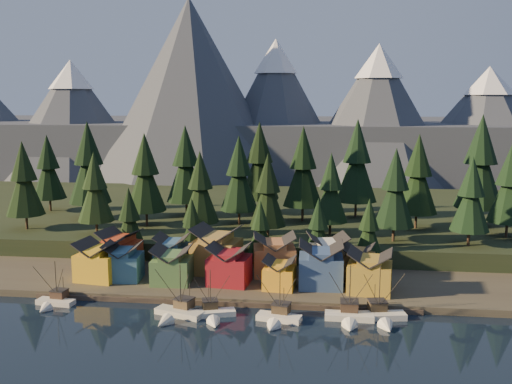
# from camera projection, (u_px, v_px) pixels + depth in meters

# --- Properties ---
(ground) EXTENTS (500.00, 500.00, 0.00)m
(ground) POSITION_uv_depth(u_px,v_px,m) (208.00, 336.00, 101.83)
(ground) COLOR black
(ground) RESTS_ON ground
(shore_strip) EXTENTS (400.00, 50.00, 1.50)m
(shore_strip) POSITION_uv_depth(u_px,v_px,m) (240.00, 267.00, 140.91)
(shore_strip) COLOR #3E372D
(shore_strip) RESTS_ON ground
(hillside) EXTENTS (420.00, 100.00, 6.00)m
(hillside) POSITION_uv_depth(u_px,v_px,m) (262.00, 217.00, 189.56)
(hillside) COLOR black
(hillside) RESTS_ON ground
(dock) EXTENTS (80.00, 4.00, 1.00)m
(dock) POSITION_uv_depth(u_px,v_px,m) (224.00, 301.00, 117.92)
(dock) COLOR #4A3F34
(dock) RESTS_ON ground
(mountain_ridge) EXTENTS (560.00, 190.00, 90.00)m
(mountain_ridge) POSITION_uv_depth(u_px,v_px,m) (279.00, 129.00, 307.49)
(mountain_ridge) COLOR #494F5E
(mountain_ridge) RESTS_ON ground
(boat_0) EXTENTS (8.24, 8.81, 10.09)m
(boat_0) POSITION_uv_depth(u_px,v_px,m) (53.00, 296.00, 116.24)
(boat_0) COLOR silver
(boat_0) RESTS_ON ground
(boat_2) EXTENTS (10.49, 10.94, 11.33)m
(boat_2) POSITION_uv_depth(u_px,v_px,m) (176.00, 307.00, 109.93)
(boat_2) COLOR beige
(boat_2) RESTS_ON ground
(boat_3) EXTENTS (10.09, 10.48, 10.20)m
(boat_3) POSITION_uv_depth(u_px,v_px,m) (212.00, 309.00, 109.76)
(boat_3) COLOR white
(boat_3) RESTS_ON ground
(boat_4) EXTENTS (9.08, 9.65, 11.11)m
(boat_4) POSITION_uv_depth(u_px,v_px,m) (278.00, 311.00, 107.52)
(boat_4) COLOR white
(boat_4) RESTS_ON ground
(boat_5) EXTENTS (9.61, 10.44, 11.80)m
(boat_5) POSITION_uv_depth(u_px,v_px,m) (350.00, 310.00, 107.93)
(boat_5) COLOR white
(boat_5) RESTS_ON ground
(boat_6) EXTENTS (10.63, 11.27, 11.50)m
(boat_6) POSITION_uv_depth(u_px,v_px,m) (381.00, 310.00, 108.16)
(boat_6) COLOR white
(boat_6) RESTS_ON ground
(house_front_0) EXTENTS (9.99, 9.57, 8.92)m
(house_front_0) POSITION_uv_depth(u_px,v_px,m) (99.00, 259.00, 128.14)
(house_front_0) COLOR gold
(house_front_0) RESTS_ON shore_strip
(house_front_1) EXTENTS (8.58, 8.28, 8.34)m
(house_front_1) POSITION_uv_depth(u_px,v_px,m) (123.00, 260.00, 128.32)
(house_front_1) COLOR #376382
(house_front_1) RESTS_ON shore_strip
(house_front_2) EXTENTS (8.69, 8.76, 8.17)m
(house_front_2) POSITION_uv_depth(u_px,v_px,m) (172.00, 264.00, 125.93)
(house_front_2) COLOR #49713D
(house_front_2) RESTS_ON shore_strip
(house_front_3) EXTENTS (9.59, 9.22, 8.88)m
(house_front_3) POSITION_uv_depth(u_px,v_px,m) (229.00, 263.00, 125.22)
(house_front_3) COLOR maroon
(house_front_3) RESTS_ON shore_strip
(house_front_4) EXTENTS (7.14, 7.61, 6.70)m
(house_front_4) POSITION_uv_depth(u_px,v_px,m) (279.00, 272.00, 122.44)
(house_front_4) COLOR gold
(house_front_4) RESTS_ON shore_strip
(house_front_5) EXTENTS (9.54, 8.72, 9.80)m
(house_front_5) POSITION_uv_depth(u_px,v_px,m) (321.00, 264.00, 123.08)
(house_front_5) COLOR #35507F
(house_front_5) RESTS_ON shore_strip
(house_front_6) EXTENTS (10.07, 9.65, 8.96)m
(house_front_6) POSITION_uv_depth(u_px,v_px,m) (370.00, 270.00, 119.88)
(house_front_6) COLOR #A6842A
(house_front_6) RESTS_ON shore_strip
(house_back_0) EXTENTS (10.23, 9.98, 9.35)m
(house_back_0) POSITION_uv_depth(u_px,v_px,m) (119.00, 249.00, 136.49)
(house_back_0) COLOR #A53619
(house_back_0) RESTS_ON shore_strip
(house_back_1) EXTENTS (7.97, 8.06, 8.69)m
(house_back_1) POSITION_uv_depth(u_px,v_px,m) (172.00, 252.00, 134.68)
(house_back_1) COLOR #375F82
(house_back_1) RESTS_ON shore_strip
(house_back_2) EXTENTS (11.82, 11.13, 10.97)m
(house_back_2) POSITION_uv_depth(u_px,v_px,m) (217.00, 249.00, 133.12)
(house_back_2) COLOR olive
(house_back_2) RESTS_ON shore_strip
(house_back_3) EXTENTS (10.58, 9.70, 9.63)m
(house_back_3) POSITION_uv_depth(u_px,v_px,m) (274.00, 254.00, 131.58)
(house_back_3) COLOR #AB683C
(house_back_3) RESTS_ON shore_strip
(house_back_4) EXTENTS (10.27, 9.99, 9.64)m
(house_back_4) POSITION_uv_depth(u_px,v_px,m) (328.00, 254.00, 131.02)
(house_back_4) COLOR silver
(house_back_4) RESTS_ON shore_strip
(house_back_5) EXTENTS (8.61, 8.68, 8.08)m
(house_back_5) POSITION_uv_depth(u_px,v_px,m) (357.00, 261.00, 128.44)
(house_back_5) COLOR #A57A3A
(house_back_5) RESTS_ON shore_strip
(tree_hill_0) EXTENTS (10.57, 10.57, 24.63)m
(tree_hill_0) POSITION_uv_depth(u_px,v_px,m) (24.00, 181.00, 156.99)
(tree_hill_0) COLOR #332319
(tree_hill_0) RESTS_ON hillside
(tree_hill_1) EXTENTS (12.66, 12.66, 29.48)m
(tree_hill_1) POSITION_uv_depth(u_px,v_px,m) (89.00, 166.00, 170.83)
(tree_hill_1) COLOR #332319
(tree_hill_1) RESTS_ON hillside
(tree_hill_2) EXTENTS (9.57, 9.57, 22.29)m
(tree_hill_2) POSITION_uv_depth(u_px,v_px,m) (95.00, 190.00, 150.68)
(tree_hill_2) COLOR #332319
(tree_hill_2) RESTS_ON hillside
(tree_hill_3) EXTENTS (11.43, 11.43, 26.62)m
(tree_hill_3) POSITION_uv_depth(u_px,v_px,m) (145.00, 175.00, 160.89)
(tree_hill_3) COLOR #332319
(tree_hill_3) RESTS_ON hillside
(tree_hill_4) EXTENTS (12.08, 12.08, 28.15)m
(tree_hill_4) POSITION_uv_depth(u_px,v_px,m) (186.00, 167.00, 174.51)
(tree_hill_4) COLOR #332319
(tree_hill_4) RESTS_ON hillside
(tree_hill_5) EXTENTS (9.71, 9.71, 22.63)m
(tree_hill_5) POSITION_uv_depth(u_px,v_px,m) (200.00, 190.00, 149.31)
(tree_hill_5) COLOR #332319
(tree_hill_5) RESTS_ON hillside
(tree_hill_6) EXTENTS (11.05, 11.05, 25.73)m
(tree_hill_6) POSITION_uv_depth(u_px,v_px,m) (239.00, 176.00, 162.80)
(tree_hill_6) COLOR #332319
(tree_hill_6) RESTS_ON hillside
(tree_hill_7) EXTENTS (9.58, 9.58, 22.32)m
(tree_hill_7) POSITION_uv_depth(u_px,v_px,m) (268.00, 193.00, 145.26)
(tree_hill_7) COLOR #332319
(tree_hill_7) RESTS_ON hillside
(tree_hill_8) EXTENTS (12.10, 12.10, 28.18)m
(tree_hill_8) POSITION_uv_depth(u_px,v_px,m) (303.00, 170.00, 167.32)
(tree_hill_8) COLOR #332319
(tree_hill_8) RESTS_ON hillside
(tree_hill_9) EXTENTS (9.47, 9.47, 22.06)m
(tree_hill_9) POSITION_uv_depth(u_px,v_px,m) (331.00, 190.00, 150.25)
(tree_hill_9) COLOR #332319
(tree_hill_9) RESTS_ON hillside
(tree_hill_10) EXTENTS (12.93, 12.93, 30.12)m
(tree_hill_10) POSITION_uv_depth(u_px,v_px,m) (357.00, 164.00, 173.10)
(tree_hill_10) COLOR #332319
(tree_hill_10) RESTS_ON hillside
(tree_hill_11) EXTENTS (10.26, 10.26, 23.91)m
(tree_hill_11) POSITION_uv_depth(u_px,v_px,m) (395.00, 191.00, 143.30)
(tree_hill_11) COLOR #332319
(tree_hill_11) RESTS_ON hillside
(tree_hill_12) EXTENTS (11.39, 11.39, 26.53)m
(tree_hill_12) POSITION_uv_depth(u_px,v_px,m) (418.00, 177.00, 157.81)
(tree_hill_12) COLOR #332319
(tree_hill_12) RESTS_ON hillside
(tree_hill_13) EXTENTS (9.52, 9.52, 22.18)m
(tree_hill_13) POSITION_uv_depth(u_px,v_px,m) (471.00, 197.00, 139.37)
(tree_hill_13) COLOR #332319
(tree_hill_13) RESTS_ON hillside
(tree_hill_14) EXTENTS (13.63, 13.63, 31.74)m
(tree_hill_14) POSITION_uv_depth(u_px,v_px,m) (480.00, 165.00, 161.11)
(tree_hill_14) COLOR #332319
(tree_hill_14) RESTS_ON hillside
(tree_hill_15) EXTENTS (12.46, 12.46, 29.02)m
(tree_hill_15) POSITION_uv_depth(u_px,v_px,m) (260.00, 164.00, 178.70)
(tree_hill_15) COLOR #332319
(tree_hill_15) RESTS_ON hillside
(tree_hill_16) EXTENTS (10.64, 10.64, 24.78)m
(tree_hill_16) POSITION_uv_depth(u_px,v_px,m) (48.00, 169.00, 183.17)
(tree_hill_16) COLOR #332319
(tree_hill_16) RESTS_ON hillside
(tree_hill_17) EXTENTS (10.60, 10.60, 24.69)m
(tree_hill_17) POSITION_uv_depth(u_px,v_px,m) (510.00, 186.00, 147.54)
(tree_hill_17) COLOR #332319
(tree_hill_17) RESTS_ON hillside
(tree_shore_0) EXTENTS (8.03, 8.03, 18.70)m
(tree_shore_0) POSITION_uv_depth(u_px,v_px,m) (129.00, 221.00, 142.46)
(tree_shore_0) COLOR #332319
(tree_shore_0) RESTS_ON shore_strip
(tree_shore_1) EXTENTS (7.03, 7.03, 16.37)m
(tree_shore_1) POSITION_uv_depth(u_px,v_px,m) (192.00, 228.00, 140.78)
(tree_shore_1) COLOR #332319
(tree_shore_1) RESTS_ON shore_strip
(tree_shore_2) EXTENTS (6.93, 6.93, 16.13)m
(tree_shore_2) POSITION_uv_depth(u_px,v_px,m) (260.00, 230.00, 138.79)
(tree_shore_2) COLOR #332319
(tree_shore_2) RESTS_ON shore_strip
(tree_shore_3) EXTENTS (7.34, 7.34, 17.09)m
(tree_shore_3) POSITION_uv_depth(u_px,v_px,m) (318.00, 229.00, 137.06)
(tree_shore_3) COLOR #332319
(tree_shore_3) RESTS_ON shore_strip
(tree_shore_4) EXTENTS (7.39, 7.39, 17.22)m
(tree_shore_4) POSITION_uv_depth(u_px,v_px,m) (369.00, 230.00, 135.63)
(tree_shore_4) COLOR #332319
(tree_shore_4) RESTS_ON shore_strip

